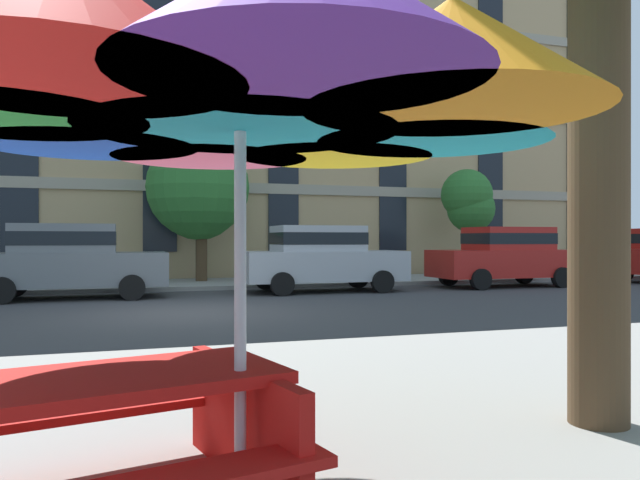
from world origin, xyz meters
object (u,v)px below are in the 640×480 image
object	(u,v)px
sedan_gray	(69,259)
sedan_silver	(321,257)
patio_umbrella	(240,82)
street_tree_middle	(198,190)
sedan_red	(505,255)
street_tree_right	(469,202)
picnic_table	(90,437)

from	to	relation	value
sedan_gray	sedan_silver	world-z (taller)	same
sedan_silver	patio_umbrella	distance (m)	13.55
street_tree_middle	patio_umbrella	world-z (taller)	street_tree_middle
sedan_gray	sedan_red	distance (m)	12.14
street_tree_right	street_tree_middle	bearing A→B (deg)	-179.99
street_tree_middle	patio_umbrella	bearing A→B (deg)	-95.94
sedan_red	street_tree_middle	size ratio (longest dim) A/B	0.95
sedan_gray	street_tree_right	world-z (taller)	street_tree_right
sedan_gray	street_tree_middle	xyz separation A→B (m)	(3.45, 3.59, 2.01)
street_tree_right	patio_umbrella	xyz separation A→B (m)	(-11.35, -16.29, -0.58)
picnic_table	sedan_silver	bearing A→B (deg)	67.34
street_tree_right	picnic_table	bearing A→B (deg)	-126.61
sedan_red	picnic_table	xyz separation A→B (m)	(-11.09, -12.62, -0.46)
sedan_silver	picnic_table	distance (m)	13.69
sedan_silver	street_tree_middle	bearing A→B (deg)	128.69
sedan_red	picnic_table	bearing A→B (deg)	-131.30
sedan_silver	sedan_red	xyz separation A→B (m)	(5.82, 0.00, 0.00)
patio_umbrella	sedan_gray	bearing A→B (deg)	97.84
sedan_gray	patio_umbrella	size ratio (longest dim) A/B	1.30
sedan_gray	picnic_table	world-z (taller)	sedan_gray
street_tree_middle	street_tree_right	distance (m)	9.65
sedan_red	street_tree_right	bearing A→B (deg)	75.06
sedan_silver	picnic_table	bearing A→B (deg)	-112.66
sedan_silver	patio_umbrella	size ratio (longest dim) A/B	1.30
patio_umbrella	street_tree_right	bearing A→B (deg)	55.14
sedan_gray	patio_umbrella	xyz separation A→B (m)	(1.75, -12.70, 1.24)
street_tree_right	patio_umbrella	size ratio (longest dim) A/B	1.17
sedan_silver	street_tree_middle	size ratio (longest dim) A/B	0.95
street_tree_right	patio_umbrella	world-z (taller)	street_tree_right
street_tree_middle	sedan_red	bearing A→B (deg)	-22.44
picnic_table	patio_umbrella	bearing A→B (deg)	-6.39
sedan_silver	street_tree_right	xyz separation A→B (m)	(6.78, 3.59, 1.83)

